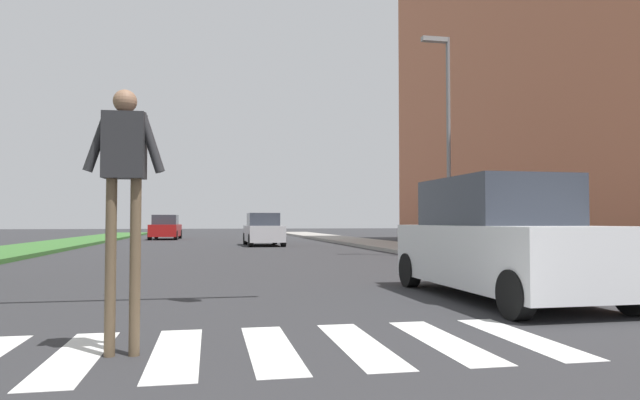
{
  "coord_description": "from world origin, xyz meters",
  "views": [
    {
      "loc": [
        -0.15,
        0.91,
        1.25
      ],
      "look_at": [
        3.54,
        19.74,
        1.98
      ],
      "focal_mm": 31.64,
      "sensor_mm": 36.0,
      "label": 1
    }
  ],
  "objects_px": {
    "street_lamp_right": "(446,125)",
    "sedan_distant": "(166,228)",
    "pedestrian_performer": "(124,177)",
    "suv_crossing": "(500,241)",
    "sedan_midblock": "(263,230)"
  },
  "relations": [
    {
      "from": "street_lamp_right",
      "to": "pedestrian_performer",
      "type": "distance_m",
      "value": 15.66
    },
    {
      "from": "street_lamp_right",
      "to": "suv_crossing",
      "type": "xyz_separation_m",
      "value": [
        -3.34,
        -9.68,
        -3.66
      ]
    },
    {
      "from": "street_lamp_right",
      "to": "suv_crossing",
      "type": "relative_size",
      "value": 1.62
    },
    {
      "from": "street_lamp_right",
      "to": "sedan_distant",
      "type": "xyz_separation_m",
      "value": [
        -11.02,
        22.55,
        -3.8
      ]
    },
    {
      "from": "sedan_midblock",
      "to": "sedan_distant",
      "type": "relative_size",
      "value": 0.94
    },
    {
      "from": "street_lamp_right",
      "to": "sedan_distant",
      "type": "height_order",
      "value": "street_lamp_right"
    },
    {
      "from": "suv_crossing",
      "to": "sedan_distant",
      "type": "height_order",
      "value": "suv_crossing"
    },
    {
      "from": "street_lamp_right",
      "to": "sedan_distant",
      "type": "bearing_deg",
      "value": 116.05
    },
    {
      "from": "street_lamp_right",
      "to": "sedan_distant",
      "type": "distance_m",
      "value": 25.39
    },
    {
      "from": "pedestrian_performer",
      "to": "sedan_distant",
      "type": "height_order",
      "value": "pedestrian_performer"
    },
    {
      "from": "sedan_midblock",
      "to": "street_lamp_right",
      "type": "bearing_deg",
      "value": -64.79
    },
    {
      "from": "street_lamp_right",
      "to": "pedestrian_performer",
      "type": "relative_size",
      "value": 3.01
    },
    {
      "from": "pedestrian_performer",
      "to": "street_lamp_right",
      "type": "bearing_deg",
      "value": 55.19
    },
    {
      "from": "pedestrian_performer",
      "to": "sedan_distant",
      "type": "relative_size",
      "value": 0.56
    },
    {
      "from": "pedestrian_performer",
      "to": "suv_crossing",
      "type": "relative_size",
      "value": 0.54
    }
  ]
}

